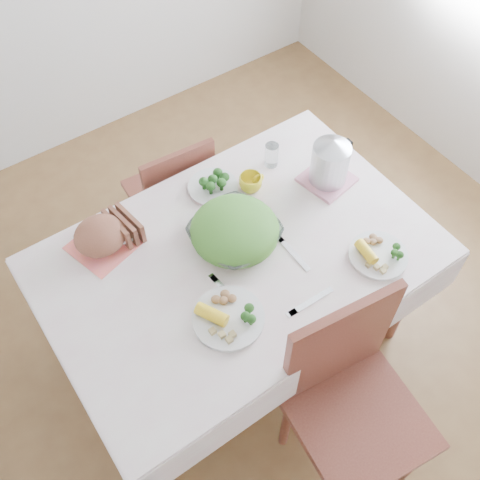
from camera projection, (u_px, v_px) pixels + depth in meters
floor at (239, 342)px, 2.79m from camera, size 3.60×3.60×0.00m
dining_table at (239, 304)px, 2.49m from camera, size 1.40×0.90×0.75m
tablecloth at (239, 255)px, 2.18m from camera, size 1.50×1.00×0.01m
chair_near at (358, 424)px, 2.08m from camera, size 0.51×0.51×1.01m
chair_far at (168, 184)px, 2.78m from camera, size 0.40×0.40×0.82m
salad_bowl at (235, 234)px, 2.18m from camera, size 0.38×0.38×0.08m
dinner_plate_left at (228, 318)px, 2.00m from camera, size 0.29×0.29×0.02m
dinner_plate_right at (378, 255)px, 2.16m from camera, size 0.31×0.31×0.02m
broccoli_plate at (213, 187)px, 2.36m from camera, size 0.25×0.25×0.02m
napkin at (103, 245)px, 2.20m from camera, size 0.28×0.28×0.00m
bread_loaf at (101, 237)px, 2.15m from camera, size 0.25×0.25×0.12m
fruit_bowl at (124, 231)px, 2.21m from camera, size 0.15×0.15×0.04m
yellow_mug at (250, 183)px, 2.34m from camera, size 0.11×0.11×0.08m
glass_tumbler at (272, 153)px, 2.41m from camera, size 0.07×0.07×0.11m
pink_tray at (327, 179)px, 2.39m from camera, size 0.23×0.23×0.02m
electric_kettle at (330, 161)px, 2.30m from camera, size 0.19×0.19×0.22m
fork_left at (227, 293)px, 2.07m from camera, size 0.04×0.19×0.00m
fork_right at (293, 253)px, 2.17m from camera, size 0.02×0.20×0.00m
knife at (311, 301)px, 2.05m from camera, size 0.20×0.03×0.00m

